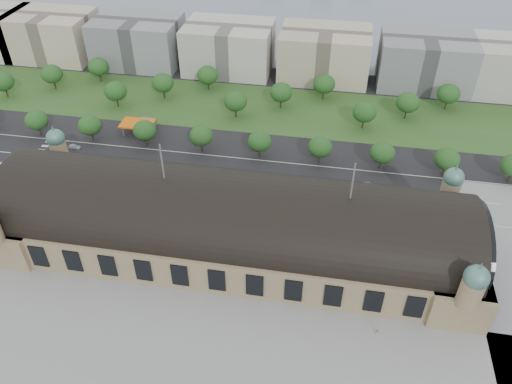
% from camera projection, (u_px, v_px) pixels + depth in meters
% --- Properties ---
extents(ground, '(900.00, 900.00, 0.00)m').
position_uv_depth(ground, '(232.00, 247.00, 161.94)').
color(ground, black).
rests_on(ground, ground).
extents(station, '(150.00, 48.40, 44.30)m').
position_uv_depth(station, '(231.00, 224.00, 155.57)').
color(station, '#8D7F57').
rests_on(station, ground).
extents(plaza_south, '(190.00, 48.00, 0.12)m').
position_uv_depth(plaza_south, '(235.00, 373.00, 126.59)').
color(plaza_south, gray).
rests_on(plaza_south, ground).
extents(road_slab, '(260.00, 26.00, 0.10)m').
position_uv_depth(road_slab, '(203.00, 173.00, 194.01)').
color(road_slab, black).
rests_on(road_slab, ground).
extents(grass_belt, '(300.00, 45.00, 0.10)m').
position_uv_depth(grass_belt, '(242.00, 107.00, 235.83)').
color(grass_belt, '#2E5321').
rests_on(grass_belt, ground).
extents(petrol_station, '(14.00, 13.00, 5.05)m').
position_uv_depth(petrol_station, '(143.00, 124.00, 217.86)').
color(petrol_station, '#DE600D').
rests_on(petrol_station, ground).
extents(office_1, '(45.00, 32.00, 24.00)m').
position_uv_depth(office_1, '(52.00, 35.00, 274.87)').
color(office_1, '#C2B398').
rests_on(office_1, ground).
extents(office_2, '(45.00, 32.00, 24.00)m').
position_uv_depth(office_2, '(138.00, 41.00, 268.10)').
color(office_2, gray).
rests_on(office_2, ground).
extents(office_3, '(45.00, 32.00, 24.00)m').
position_uv_depth(office_3, '(229.00, 47.00, 261.33)').
color(office_3, beige).
rests_on(office_3, ground).
extents(office_4, '(45.00, 32.00, 24.00)m').
position_uv_depth(office_4, '(324.00, 54.00, 254.56)').
color(office_4, '#C2B398').
rests_on(office_4, ground).
extents(office_5, '(45.00, 32.00, 24.00)m').
position_uv_depth(office_5, '(425.00, 61.00, 247.79)').
color(office_5, gray).
rests_on(office_5, ground).
extents(tree_row_1, '(9.60, 9.60, 11.52)m').
position_uv_depth(tree_row_1, '(37.00, 120.00, 211.29)').
color(tree_row_1, '#2D2116').
rests_on(tree_row_1, ground).
extents(tree_row_2, '(9.60, 9.60, 11.52)m').
position_uv_depth(tree_row_2, '(90.00, 125.00, 208.04)').
color(tree_row_2, '#2D2116').
rests_on(tree_row_2, ground).
extents(tree_row_3, '(9.60, 9.60, 11.52)m').
position_uv_depth(tree_row_3, '(145.00, 130.00, 204.79)').
color(tree_row_3, '#2D2116').
rests_on(tree_row_3, ground).
extents(tree_row_4, '(9.60, 9.60, 11.52)m').
position_uv_depth(tree_row_4, '(201.00, 136.00, 201.54)').
color(tree_row_4, '#2D2116').
rests_on(tree_row_4, ground).
extents(tree_row_5, '(9.60, 9.60, 11.52)m').
position_uv_depth(tree_row_5, '(260.00, 141.00, 198.29)').
color(tree_row_5, '#2D2116').
rests_on(tree_row_5, ground).
extents(tree_row_6, '(9.60, 9.60, 11.52)m').
position_uv_depth(tree_row_6, '(320.00, 147.00, 195.04)').
color(tree_row_6, '#2D2116').
rests_on(tree_row_6, ground).
extents(tree_row_7, '(9.60, 9.60, 11.52)m').
position_uv_depth(tree_row_7, '(382.00, 153.00, 191.79)').
color(tree_row_7, '#2D2116').
rests_on(tree_row_7, ground).
extents(tree_row_8, '(9.60, 9.60, 11.52)m').
position_uv_depth(tree_row_8, '(447.00, 159.00, 188.54)').
color(tree_row_8, '#2D2116').
rests_on(tree_row_8, ground).
extents(tree_belt_0, '(10.40, 10.40, 12.48)m').
position_uv_depth(tree_belt_0, '(3.00, 82.00, 238.69)').
color(tree_belt_0, '#2D2116').
rests_on(tree_belt_0, ground).
extents(tree_belt_1, '(10.40, 10.40, 12.48)m').
position_uv_depth(tree_belt_1, '(52.00, 74.00, 245.39)').
color(tree_belt_1, '#2D2116').
rests_on(tree_belt_1, ground).
extents(tree_belt_2, '(10.40, 10.40, 12.48)m').
position_uv_depth(tree_belt_2, '(98.00, 67.00, 252.09)').
color(tree_belt_2, '#2D2116').
rests_on(tree_belt_2, ground).
extents(tree_belt_3, '(10.40, 10.40, 12.48)m').
position_uv_depth(tree_belt_3, '(115.00, 91.00, 230.97)').
color(tree_belt_3, '#2D2116').
rests_on(tree_belt_3, ground).
extents(tree_belt_4, '(10.40, 10.40, 12.48)m').
position_uv_depth(tree_belt_4, '(163.00, 83.00, 237.67)').
color(tree_belt_4, '#2D2116').
rests_on(tree_belt_4, ground).
extents(tree_belt_5, '(10.40, 10.40, 12.48)m').
position_uv_depth(tree_belt_5, '(208.00, 75.00, 244.37)').
color(tree_belt_5, '#2D2116').
rests_on(tree_belt_5, ground).
extents(tree_belt_6, '(10.40, 10.40, 12.48)m').
position_uv_depth(tree_belt_6, '(236.00, 101.00, 223.25)').
color(tree_belt_6, '#2D2116').
rests_on(tree_belt_6, ground).
extents(tree_belt_7, '(10.40, 10.40, 12.48)m').
position_uv_depth(tree_belt_7, '(281.00, 92.00, 229.95)').
color(tree_belt_7, '#2D2116').
rests_on(tree_belt_7, ground).
extents(tree_belt_8, '(10.40, 10.40, 12.48)m').
position_uv_depth(tree_belt_8, '(324.00, 84.00, 236.65)').
color(tree_belt_8, '#2D2116').
rests_on(tree_belt_8, ground).
extents(tree_belt_9, '(10.40, 10.40, 12.48)m').
position_uv_depth(tree_belt_9, '(365.00, 112.00, 215.53)').
color(tree_belt_9, '#2D2116').
rests_on(tree_belt_9, ground).
extents(tree_belt_10, '(10.40, 10.40, 12.48)m').
position_uv_depth(tree_belt_10, '(408.00, 103.00, 222.23)').
color(tree_belt_10, '#2D2116').
rests_on(tree_belt_10, ground).
extents(tree_belt_11, '(10.40, 10.40, 12.48)m').
position_uv_depth(tree_belt_11, '(449.00, 94.00, 228.93)').
color(tree_belt_11, '#2D2116').
rests_on(tree_belt_11, ground).
extents(traffic_car_0, '(4.84, 2.27, 1.60)m').
position_uv_depth(traffic_car_0, '(0.00, 164.00, 197.37)').
color(traffic_car_0, silver).
rests_on(traffic_car_0, ground).
extents(traffic_car_1, '(4.84, 1.95, 1.56)m').
position_uv_depth(traffic_car_1, '(74.00, 147.00, 207.32)').
color(traffic_car_1, '#9A9CA2').
rests_on(traffic_car_1, ground).
extents(traffic_car_2, '(5.46, 2.53, 1.51)m').
position_uv_depth(traffic_car_2, '(87.00, 170.00, 194.37)').
color(traffic_car_2, black).
rests_on(traffic_car_2, ground).
extents(traffic_car_3, '(5.25, 2.37, 1.49)m').
position_uv_depth(traffic_car_3, '(222.00, 173.00, 192.74)').
color(traffic_car_3, maroon).
rests_on(traffic_car_3, ground).
extents(traffic_car_4, '(4.33, 2.11, 1.42)m').
position_uv_depth(traffic_car_4, '(262.00, 184.00, 187.23)').
color(traffic_car_4, '#1E1B4C').
rests_on(traffic_car_4, ground).
extents(traffic_car_5, '(4.86, 2.08, 1.56)m').
position_uv_depth(traffic_car_5, '(369.00, 185.00, 186.84)').
color(traffic_car_5, '#53545A').
rests_on(traffic_car_5, ground).
extents(traffic_car_6, '(5.21, 2.51, 1.43)m').
position_uv_depth(traffic_car_6, '(466.00, 204.00, 177.94)').
color(traffic_car_6, silver).
rests_on(traffic_car_6, ground).
extents(parked_car_0, '(4.80, 4.32, 1.58)m').
position_uv_depth(parked_car_0, '(94.00, 188.00, 185.41)').
color(parked_car_0, black).
rests_on(parked_car_0, ground).
extents(parked_car_1, '(5.25, 3.71, 1.33)m').
position_uv_depth(parked_car_1, '(106.00, 186.00, 186.37)').
color(parked_car_1, maroon).
rests_on(parked_car_1, ground).
extents(parked_car_2, '(5.26, 4.43, 1.44)m').
position_uv_depth(parked_car_2, '(126.00, 192.00, 183.77)').
color(parked_car_2, '#1A1843').
rests_on(parked_car_2, ground).
extents(parked_car_3, '(4.39, 3.53, 1.40)m').
position_uv_depth(parked_car_3, '(82.00, 186.00, 186.30)').
color(parked_car_3, '#53545A').
rests_on(parked_car_3, ground).
extents(parked_car_4, '(4.78, 3.48, 1.50)m').
position_uv_depth(parked_car_4, '(163.00, 189.00, 185.10)').
color(parked_car_4, silver).
rests_on(parked_car_4, ground).
extents(parked_car_5, '(5.49, 4.79, 1.41)m').
position_uv_depth(parked_car_5, '(106.00, 187.00, 186.11)').
color(parked_car_5, '#97989F').
rests_on(parked_car_5, ground).
extents(parked_car_6, '(5.28, 3.94, 1.42)m').
position_uv_depth(parked_car_6, '(178.00, 197.00, 181.07)').
color(parked_car_6, black).
rests_on(parked_car_6, ground).
extents(bus_west, '(12.06, 3.32, 3.33)m').
position_uv_depth(bus_west, '(241.00, 191.00, 182.27)').
color(bus_west, '#B0371C').
rests_on(bus_west, ground).
extents(bus_mid, '(13.17, 4.21, 3.61)m').
position_uv_depth(bus_mid, '(296.00, 195.00, 180.56)').
color(bus_mid, beige).
rests_on(bus_mid, ground).
extents(bus_east, '(13.76, 4.11, 3.78)m').
position_uv_depth(bus_east, '(319.00, 191.00, 182.01)').
color(bus_east, silver).
rests_on(bus_east, ground).
extents(pedestrian_0, '(0.88, 0.54, 1.72)m').
position_uv_depth(pedestrian_0, '(377.00, 332.00, 135.18)').
color(pedestrian_0, gray).
rests_on(pedestrian_0, ground).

